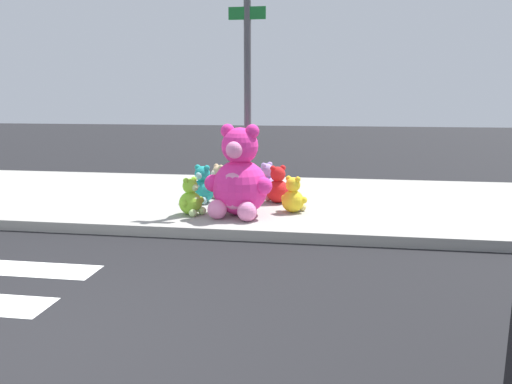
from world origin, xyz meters
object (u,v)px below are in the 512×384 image
(sign_pole, at_px, (248,99))
(plush_lavender, at_px, (266,183))
(plush_pink_large, at_px, (239,180))
(plush_red, at_px, (277,188))
(plush_yellow, at_px, (293,198))
(plush_lime, at_px, (191,200))
(plush_teal, at_px, (202,188))
(plush_tan, at_px, (218,184))

(sign_pole, xyz_separation_m, plush_lavender, (0.18, 0.85, -1.45))
(plush_pink_large, height_order, plush_red, plush_pink_large)
(plush_pink_large, relative_size, plush_lavender, 2.20)
(plush_yellow, relative_size, plush_lime, 0.99)
(plush_red, bearing_deg, plush_lime, -138.76)
(plush_pink_large, distance_m, plush_teal, 1.14)
(plush_red, bearing_deg, sign_pole, -138.69)
(plush_pink_large, xyz_separation_m, plush_teal, (-0.78, 0.78, -0.29))
(plush_lime, bearing_deg, plush_lavender, 58.43)
(plush_red, bearing_deg, plush_teal, -171.26)
(plush_yellow, xyz_separation_m, plush_lime, (-1.49, -0.39, 0.00))
(sign_pole, height_order, plush_lavender, sign_pole)
(sign_pole, distance_m, plush_teal, 1.67)
(plush_lime, bearing_deg, sign_pole, 41.21)
(sign_pole, distance_m, plush_lime, 1.77)
(plush_red, distance_m, plush_lime, 1.57)
(plush_yellow, distance_m, plush_lime, 1.54)
(sign_pole, relative_size, plush_teal, 5.07)
(plush_yellow, bearing_deg, plush_lavender, 117.23)
(plush_lavender, height_order, plush_lime, plush_lavender)
(plush_lavender, xyz_separation_m, plush_yellow, (0.57, -1.11, -0.02))
(plush_pink_large, distance_m, plush_lavender, 1.48)
(sign_pole, height_order, plush_lime, sign_pole)
(sign_pole, relative_size, plush_pink_large, 2.38)
(plush_pink_large, xyz_separation_m, plush_red, (0.46, 0.97, -0.29))
(plush_pink_large, xyz_separation_m, plush_tan, (-0.62, 1.29, -0.31))
(plush_lavender, bearing_deg, plush_teal, -146.14)
(plush_teal, bearing_deg, plush_tan, 73.21)
(plush_pink_large, bearing_deg, plush_teal, 134.91)
(plush_pink_large, bearing_deg, sign_pole, 87.17)
(plush_red, bearing_deg, plush_yellow, -63.77)
(plush_pink_large, bearing_deg, plush_yellow, 23.03)
(plush_teal, relative_size, plush_lime, 1.12)
(plush_yellow, height_order, plush_tan, plush_tan)
(plush_lavender, xyz_separation_m, plush_red, (0.25, -0.47, 0.01))
(plush_lavender, bearing_deg, plush_yellow, -62.77)
(plush_lavender, relative_size, plush_tan, 1.06)
(sign_pole, bearing_deg, plush_pink_large, -92.83)
(plush_pink_large, height_order, plush_lavender, plush_pink_large)
(plush_lime, bearing_deg, plush_tan, 86.02)
(plush_tan, bearing_deg, plush_pink_large, -64.17)
(plush_lavender, xyz_separation_m, plush_tan, (-0.83, -0.15, -0.01))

